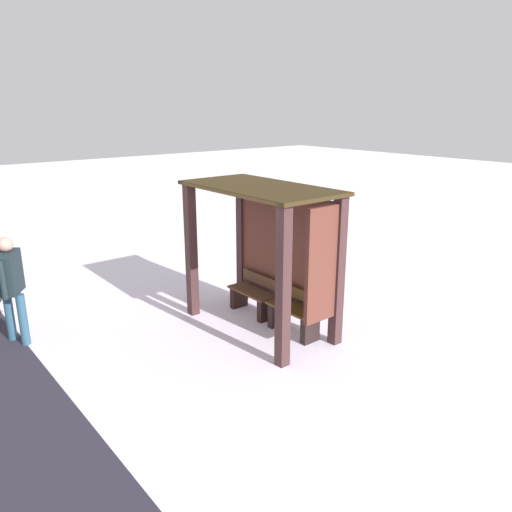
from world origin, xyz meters
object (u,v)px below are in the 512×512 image
Objects in this scene: bench_left_inside at (253,297)px; person_walking at (11,281)px; bus_shelter at (275,238)px; bench_center_inside at (294,315)px.

person_walking is at bearing -111.96° from bench_left_inside.
bus_shelter is 4.33m from person_walking.
bench_center_inside is 0.57× the size of person_walking.
bus_shelter is 2.71× the size of bench_center_inside.
bench_left_inside is 1.12m from bench_center_inside.
bus_shelter is 1.35m from bench_center_inside.
bus_shelter is 1.46m from bench_left_inside.
bus_shelter reaches higher than bench_left_inside.
bus_shelter reaches higher than bench_center_inside.
bench_center_inside is at bearing 9.80° from bus_shelter.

